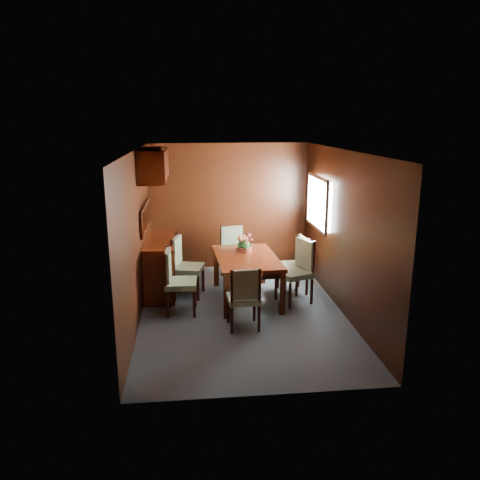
{
  "coord_description": "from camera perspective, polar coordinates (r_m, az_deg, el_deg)",
  "views": [
    {
      "loc": [
        -0.73,
        -6.56,
        2.81
      ],
      "look_at": [
        0.0,
        0.25,
        1.05
      ],
      "focal_mm": 35.0,
      "sensor_mm": 36.0,
      "label": 1
    }
  ],
  "objects": [
    {
      "name": "chair_head",
      "position": [
        6.4,
        0.52,
        -6.69
      ],
      "size": [
        0.45,
        0.44,
        0.91
      ],
      "rotation": [
        0.0,
        0.0,
        0.05
      ],
      "color": "black",
      "rests_on": "ground"
    },
    {
      "name": "room_shell",
      "position": [
        7.02,
        -0.92,
        4.74
      ],
      "size": [
        3.06,
        4.52,
        2.41
      ],
      "color": "black",
      "rests_on": "ground"
    },
    {
      "name": "chair_left_far",
      "position": [
        7.67,
        -6.88,
        -2.78
      ],
      "size": [
        0.55,
        0.57,
        1.0
      ],
      "rotation": [
        0.0,
        0.0,
        -1.8
      ],
      "color": "black",
      "rests_on": "ground"
    },
    {
      "name": "chair_right_far",
      "position": [
        7.85,
        6.94,
        -2.57
      ],
      "size": [
        0.48,
        0.5,
        0.95
      ],
      "rotation": [
        0.0,
        0.0,
        1.69
      ],
      "color": "black",
      "rests_on": "ground"
    },
    {
      "name": "flower_centerpiece",
      "position": [
        7.65,
        0.46,
        -0.43
      ],
      "size": [
        0.29,
        0.29,
        0.29
      ],
      "color": "#B14E36",
      "rests_on": "dining_table"
    },
    {
      "name": "sideboard",
      "position": [
        7.94,
        -9.61,
        -3.09
      ],
      "size": [
        0.48,
        1.4,
        0.9
      ],
      "primitive_type": "cube",
      "color": "#391307",
      "rests_on": "ground"
    },
    {
      "name": "chair_foot",
      "position": [
        8.54,
        -0.78,
        -1.08
      ],
      "size": [
        0.54,
        0.53,
        0.95
      ],
      "rotation": [
        0.0,
        0.0,
        3.4
      ],
      "color": "black",
      "rests_on": "ground"
    },
    {
      "name": "chair_right_near",
      "position": [
        7.42,
        7.13,
        -3.28
      ],
      "size": [
        0.61,
        0.62,
        1.02
      ],
      "rotation": [
        0.0,
        0.0,
        1.93
      ],
      "color": "black",
      "rests_on": "ground"
    },
    {
      "name": "ground",
      "position": [
        7.17,
        0.22,
        -8.65
      ],
      "size": [
        4.5,
        4.5,
        0.0
      ],
      "primitive_type": "plane",
      "color": "#344047",
      "rests_on": "ground"
    },
    {
      "name": "chair_left_near",
      "position": [
        7.0,
        -7.82,
        -4.58
      ],
      "size": [
        0.47,
        0.49,
        0.99
      ],
      "rotation": [
        0.0,
        0.0,
        -1.62
      ],
      "color": "black",
      "rests_on": "ground"
    },
    {
      "name": "dining_table",
      "position": [
        7.44,
        0.79,
        -2.77
      ],
      "size": [
        1.03,
        1.57,
        0.71
      ],
      "rotation": [
        0.0,
        0.0,
        0.05
      ],
      "color": "#391307",
      "rests_on": "ground"
    }
  ]
}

